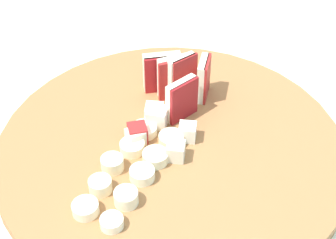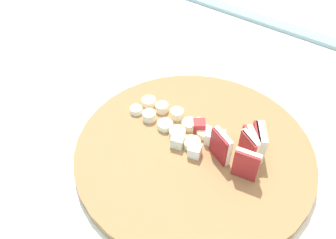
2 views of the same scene
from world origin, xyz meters
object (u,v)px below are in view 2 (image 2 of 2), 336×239
(cutting_board, at_px, (194,150))
(apple_wedge_fan, at_px, (246,149))
(apple_dice_pile, at_px, (201,136))
(banana_slice_rows, at_px, (172,121))

(cutting_board, relative_size, apple_wedge_fan, 4.40)
(cutting_board, xyz_separation_m, apple_dice_pile, (-0.00, -0.02, 0.02))
(apple_dice_pile, relative_size, banana_slice_rows, 0.49)
(cutting_board, height_order, apple_dice_pile, apple_dice_pile)
(apple_dice_pile, bearing_deg, banana_slice_rows, -0.04)
(apple_wedge_fan, xyz_separation_m, apple_dice_pile, (0.07, 0.01, -0.02))
(apple_dice_pile, height_order, banana_slice_rows, apple_dice_pile)
(apple_dice_pile, bearing_deg, apple_wedge_fan, -173.86)
(cutting_board, relative_size, banana_slice_rows, 2.53)
(cutting_board, xyz_separation_m, apple_wedge_fan, (-0.08, -0.03, 0.03))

